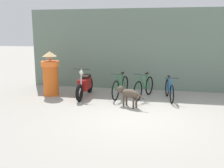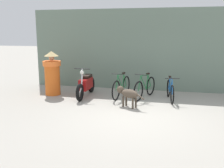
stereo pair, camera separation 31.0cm
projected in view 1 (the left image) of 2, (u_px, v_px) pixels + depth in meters
The scene contains 8 objects.
ground_plane at pixel (138, 117), 7.23m from camera, with size 60.00×60.00×0.00m, color #9E998E.
shop_wall_back at pixel (147, 50), 10.35m from camera, with size 9.61×0.20×3.18m.
bicycle_0 at pixel (120, 87), 9.31m from camera, with size 0.46×1.65×0.90m.
bicycle_1 at pixel (144, 88), 9.24m from camera, with size 0.63×1.62×0.89m.
bicycle_2 at pixel (169, 90), 8.94m from camera, with size 0.46×1.59×0.83m.
motorcycle at pixel (85, 85), 9.34m from camera, with size 0.58×1.92×1.08m.
stray_dog at pixel (128, 93), 8.11m from camera, with size 0.98×0.63×0.62m.
person_in_robes at pixel (50, 74), 9.52m from camera, with size 0.92×0.92×1.61m.
Camera 1 is at (0.64, -6.91, 2.33)m, focal length 42.00 mm.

